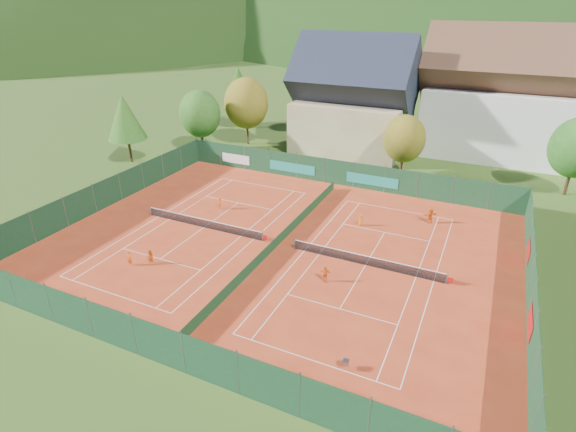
{
  "coord_description": "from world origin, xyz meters",
  "views": [
    {
      "loc": [
        15.6,
        -31.26,
        19.81
      ],
      "look_at": [
        0.0,
        2.0,
        2.0
      ],
      "focal_mm": 28.0,
      "sensor_mm": 36.0,
      "label": 1
    }
  ],
  "objects_px": {
    "player_right_near": "(325,274)",
    "player_right_far_a": "(361,220)",
    "player_left_mid": "(150,257)",
    "player_left_far": "(220,203)",
    "chalet": "(353,103)",
    "ball_hopper": "(346,362)",
    "hotel_block_a": "(504,102)",
    "player_right_far_b": "(430,215)",
    "player_left_near": "(129,258)"
  },
  "relations": [
    {
      "from": "player_right_far_a",
      "to": "player_left_mid",
      "type": "bearing_deg",
      "value": 21.4
    },
    {
      "from": "chalet",
      "to": "player_left_far",
      "type": "relative_size",
      "value": 12.36
    },
    {
      "from": "player_right_near",
      "to": "player_right_far_a",
      "type": "relative_size",
      "value": 1.19
    },
    {
      "from": "hotel_block_a",
      "to": "player_left_far",
      "type": "relative_size",
      "value": 16.47
    },
    {
      "from": "ball_hopper",
      "to": "player_right_far_a",
      "type": "height_order",
      "value": "player_right_far_a"
    },
    {
      "from": "player_right_far_a",
      "to": "hotel_block_a",
      "type": "bearing_deg",
      "value": -134.24
    },
    {
      "from": "hotel_block_a",
      "to": "ball_hopper",
      "type": "distance_m",
      "value": 48.55
    },
    {
      "from": "player_left_near",
      "to": "player_right_far_a",
      "type": "height_order",
      "value": "player_left_near"
    },
    {
      "from": "hotel_block_a",
      "to": "player_right_far_a",
      "type": "relative_size",
      "value": 18.35
    },
    {
      "from": "player_left_mid",
      "to": "player_left_far",
      "type": "relative_size",
      "value": 0.97
    },
    {
      "from": "player_right_near",
      "to": "player_right_far_b",
      "type": "height_order",
      "value": "player_right_far_b"
    },
    {
      "from": "player_right_far_a",
      "to": "ball_hopper",
      "type": "bearing_deg",
      "value": 79.72
    },
    {
      "from": "chalet",
      "to": "player_right_far_a",
      "type": "relative_size",
      "value": 13.76
    },
    {
      "from": "player_left_near",
      "to": "player_left_far",
      "type": "height_order",
      "value": "player_left_far"
    },
    {
      "from": "chalet",
      "to": "player_left_near",
      "type": "relative_size",
      "value": 12.64
    },
    {
      "from": "player_left_far",
      "to": "player_right_far_a",
      "type": "height_order",
      "value": "player_left_far"
    },
    {
      "from": "hotel_block_a",
      "to": "player_right_far_a",
      "type": "bearing_deg",
      "value": -109.77
    },
    {
      "from": "player_left_far",
      "to": "player_right_far_a",
      "type": "xyz_separation_m",
      "value": [
        14.41,
        2.51,
        -0.07
      ]
    },
    {
      "from": "player_right_near",
      "to": "player_right_far_b",
      "type": "distance_m",
      "value": 15.01
    },
    {
      "from": "player_left_mid",
      "to": "player_right_far_b",
      "type": "distance_m",
      "value": 26.35
    },
    {
      "from": "chalet",
      "to": "hotel_block_a",
      "type": "bearing_deg",
      "value": 17.53
    },
    {
      "from": "player_left_mid",
      "to": "player_right_near",
      "type": "relative_size",
      "value": 0.91
    },
    {
      "from": "hotel_block_a",
      "to": "player_left_far",
      "type": "distance_m",
      "value": 40.88
    },
    {
      "from": "hotel_block_a",
      "to": "player_right_far_a",
      "type": "xyz_separation_m",
      "value": [
        -10.5,
        -29.2,
        -6.79
      ]
    },
    {
      "from": "player_left_near",
      "to": "player_right_far_b",
      "type": "xyz_separation_m",
      "value": [
        21.05,
        18.46,
        0.15
      ]
    },
    {
      "from": "hotel_block_a",
      "to": "player_right_far_b",
      "type": "bearing_deg",
      "value": -99.99
    },
    {
      "from": "player_right_near",
      "to": "player_right_far_a",
      "type": "bearing_deg",
      "value": 72.5
    },
    {
      "from": "player_left_near",
      "to": "hotel_block_a",
      "type": "bearing_deg",
      "value": 62.66
    },
    {
      "from": "player_left_far",
      "to": "player_right_far_a",
      "type": "bearing_deg",
      "value": -145.28
    },
    {
      "from": "player_left_far",
      "to": "hotel_block_a",
      "type": "bearing_deg",
      "value": -103.3
    },
    {
      "from": "player_right_far_b",
      "to": "player_right_far_a",
      "type": "bearing_deg",
      "value": -6.4
    },
    {
      "from": "player_left_mid",
      "to": "player_right_near",
      "type": "bearing_deg",
      "value": 10.06
    },
    {
      "from": "chalet",
      "to": "player_left_near",
      "type": "xyz_separation_m",
      "value": [
        -6.59,
        -38.21,
        -5.98
      ]
    },
    {
      "from": "player_right_near",
      "to": "player_right_far_a",
      "type": "distance_m",
      "value": 10.45
    },
    {
      "from": "player_left_mid",
      "to": "player_right_near",
      "type": "height_order",
      "value": "player_right_near"
    },
    {
      "from": "player_left_far",
      "to": "player_left_mid",
      "type": "bearing_deg",
      "value": 118.45
    },
    {
      "from": "player_right_near",
      "to": "hotel_block_a",
      "type": "bearing_deg",
      "value": 56.5
    },
    {
      "from": "player_left_mid",
      "to": "player_right_far_a",
      "type": "xyz_separation_m",
      "value": [
        13.68,
        14.1,
        -0.05
      ]
    },
    {
      "from": "ball_hopper",
      "to": "player_left_mid",
      "type": "height_order",
      "value": "player_left_mid"
    },
    {
      "from": "player_left_near",
      "to": "player_left_mid",
      "type": "bearing_deg",
      "value": 35.35
    },
    {
      "from": "player_left_mid",
      "to": "player_left_far",
      "type": "bearing_deg",
      "value": 88.97
    },
    {
      "from": "ball_hopper",
      "to": "player_right_far_a",
      "type": "relative_size",
      "value": 0.68
    },
    {
      "from": "player_right_far_a",
      "to": "player_right_far_b",
      "type": "bearing_deg",
      "value": -174.37
    },
    {
      "from": "chalet",
      "to": "ball_hopper",
      "type": "height_order",
      "value": "chalet"
    },
    {
      "from": "chalet",
      "to": "ball_hopper",
      "type": "xyz_separation_m",
      "value": [
        13.18,
        -41.71,
        -6.07
      ]
    },
    {
      "from": "ball_hopper",
      "to": "player_right_far_a",
      "type": "bearing_deg",
      "value": 104.19
    },
    {
      "from": "chalet",
      "to": "player_left_far",
      "type": "xyz_separation_m",
      "value": [
        -5.91,
        -25.71,
        -5.97
      ]
    },
    {
      "from": "player_left_near",
      "to": "player_right_far_b",
      "type": "distance_m",
      "value": 28.0
    },
    {
      "from": "player_right_near",
      "to": "player_right_far_a",
      "type": "height_order",
      "value": "player_right_near"
    },
    {
      "from": "player_left_far",
      "to": "player_right_far_b",
      "type": "relative_size",
      "value": 0.83
    }
  ]
}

